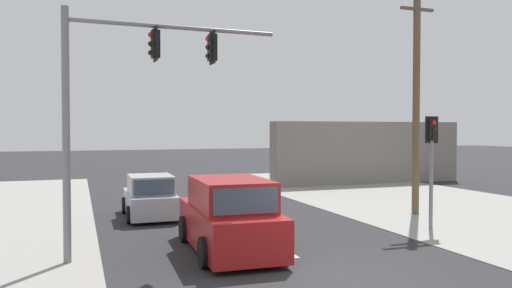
% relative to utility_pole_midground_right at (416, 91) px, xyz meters
% --- Properties ---
extents(ground_plane, '(140.00, 140.00, 0.00)m').
position_rel_utility_pole_midground_right_xyz_m(ground_plane, '(-6.74, -6.07, -4.56)').
color(ground_plane, '#28282B').
extents(lane_dash_mid, '(0.20, 2.40, 0.01)m').
position_rel_utility_pole_midground_right_xyz_m(lane_dash_mid, '(-6.74, -3.07, -4.56)').
color(lane_dash_mid, silver).
rests_on(lane_dash_mid, ground).
extents(lane_dash_far, '(0.20, 2.40, 0.01)m').
position_rel_utility_pole_midground_right_xyz_m(lane_dash_far, '(-6.74, 1.93, -4.56)').
color(lane_dash_far, silver).
rests_on(lane_dash_far, ground).
extents(utility_pole_midground_right, '(1.80, 0.26, 8.66)m').
position_rel_utility_pole_midground_right_xyz_m(utility_pole_midground_right, '(0.00, 0.00, 0.00)').
color(utility_pole_midground_right, brown).
rests_on(utility_pole_midground_right, ground).
extents(traffic_signal_mast, '(5.29, 0.48, 6.00)m').
position_rel_utility_pole_midground_right_xyz_m(traffic_signal_mast, '(-10.70, -2.88, -0.41)').
color(traffic_signal_mast, slate).
rests_on(traffic_signal_mast, ground).
extents(pedestal_signal_right_kerb, '(0.44, 0.30, 3.56)m').
position_rel_utility_pole_midground_right_xyz_m(pedestal_signal_right_kerb, '(-1.28, -2.45, -2.14)').
color(pedestal_signal_right_kerb, slate).
rests_on(pedestal_signal_right_kerb, ground).
extents(shopfront_wall_far, '(12.00, 1.00, 3.60)m').
position_rel_utility_pole_midground_right_xyz_m(shopfront_wall_far, '(4.26, 9.93, -2.76)').
color(shopfront_wall_far, gray).
rests_on(shopfront_wall_far, ground).
extents(hatchback_oncoming_near, '(1.82, 3.66, 1.53)m').
position_rel_utility_pole_midground_right_xyz_m(hatchback_oncoming_near, '(-9.34, 2.70, -3.86)').
color(hatchback_oncoming_near, '#A3A8AD').
rests_on(hatchback_oncoming_near, ground).
extents(suv_crossing_left, '(2.18, 4.60, 1.90)m').
position_rel_utility_pole_midground_right_xyz_m(suv_crossing_left, '(-8.09, -3.06, -3.68)').
color(suv_crossing_left, maroon).
rests_on(suv_crossing_left, ground).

